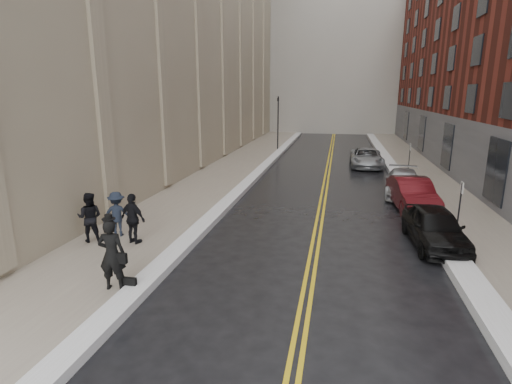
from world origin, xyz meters
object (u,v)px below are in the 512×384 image
at_px(pedestrian_main, 112,255).
at_px(pedestrian_b, 117,214).
at_px(pedestrian_c, 133,219).
at_px(car_silver_far, 366,158).
at_px(car_silver_near, 403,183).
at_px(pedestrian_a, 90,217).
at_px(car_black, 435,227).
at_px(car_maroon, 412,194).

height_order(pedestrian_main, pedestrian_b, pedestrian_main).
bearing_deg(pedestrian_c, car_silver_far, -98.54).
height_order(car_silver_near, pedestrian_a, pedestrian_a).
bearing_deg(car_black, pedestrian_a, -172.64).
bearing_deg(pedestrian_b, car_silver_near, -159.93).
xyz_separation_m(car_silver_near, pedestrian_b, (-11.82, -9.51, 0.34)).
height_order(car_silver_far, pedestrian_c, pedestrian_c).
relative_size(car_maroon, pedestrian_main, 2.23).
bearing_deg(pedestrian_main, car_black, -158.49).
bearing_deg(pedestrian_a, pedestrian_b, -146.34).
height_order(car_black, pedestrian_main, pedestrian_main).
height_order(car_black, pedestrian_b, pedestrian_b).
relative_size(pedestrian_a, pedestrian_b, 1.07).
height_order(car_black, pedestrian_a, pedestrian_a).
distance_m(car_maroon, pedestrian_b, 13.58).
xyz_separation_m(pedestrian_a, pedestrian_c, (1.67, 0.14, 0.01)).
relative_size(car_maroon, pedestrian_a, 2.47).
distance_m(pedestrian_main, pedestrian_c, 3.56).
distance_m(car_maroon, car_silver_near, 2.84).
bearing_deg(pedestrian_main, car_silver_far, -119.50).
bearing_deg(car_silver_far, pedestrian_c, -116.99).
bearing_deg(car_silver_near, pedestrian_c, -130.63).
height_order(car_black, pedestrian_c, pedestrian_c).
relative_size(car_black, car_silver_near, 0.92).
bearing_deg(pedestrian_c, pedestrian_a, 23.06).
bearing_deg(car_silver_near, pedestrian_b, -134.88).
relative_size(pedestrian_main, pedestrian_b, 1.18).
relative_size(car_black, car_maroon, 0.93).
bearing_deg(pedestrian_c, pedestrian_b, -13.03).
distance_m(car_silver_near, pedestrian_main, 16.58).
relative_size(car_silver_near, car_silver_far, 0.92).
height_order(car_maroon, pedestrian_a, pedestrian_a).
bearing_deg(car_silver_far, pedestrian_a, -120.75).
distance_m(car_black, pedestrian_b, 11.95).
bearing_deg(pedestrian_b, pedestrian_a, 29.65).
bearing_deg(car_silver_near, car_silver_far, 106.27).
height_order(pedestrian_main, pedestrian_a, pedestrian_main).
relative_size(car_silver_near, pedestrian_b, 2.68).
relative_size(car_maroon, car_silver_near, 0.98).
bearing_deg(car_silver_far, car_maroon, -82.85).
height_order(pedestrian_a, pedestrian_c, pedestrian_c).
distance_m(car_maroon, pedestrian_c, 13.05).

